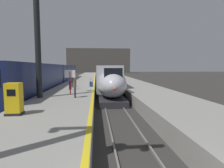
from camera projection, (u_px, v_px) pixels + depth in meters
platform_left at (79, 87)px, 27.22m from camera, size 4.80×110.00×1.05m
platform_right at (132, 86)px, 27.92m from camera, size 4.80×110.00×1.05m
platform_left_safety_stripe at (94, 83)px, 27.37m from camera, size 0.20×107.80×0.01m
rail_main_left at (101, 87)px, 30.28m from camera, size 0.08×110.00×0.12m
rail_main_right at (110, 87)px, 30.41m from camera, size 0.08×110.00×0.12m
rail_secondary_left at (51, 88)px, 29.57m from camera, size 0.08×110.00×0.12m
rail_secondary_right at (60, 88)px, 29.70m from camera, size 0.08×110.00×0.12m
highspeed_train_main at (103, 74)px, 41.60m from camera, size 2.92×55.89×3.60m
regional_train_adjacent at (54, 75)px, 28.47m from camera, size 2.85×36.60×3.80m
station_column_mid at (37, 18)px, 13.69m from camera, size 4.00×0.68×10.21m
passenger_near_edge at (72, 79)px, 21.30m from camera, size 0.57×0.26×1.69m
passenger_mid_platform at (75, 85)px, 14.14m from camera, size 0.27×0.57×1.69m
passenger_far_waiting at (70, 80)px, 19.23m from camera, size 0.42×0.45×1.69m
rolling_suitcase at (91, 84)px, 22.13m from camera, size 0.40×0.22×0.98m
ticket_machine_yellow at (14, 100)px, 9.03m from camera, size 0.76×0.62×1.60m
departure_info_board at (70, 77)px, 15.71m from camera, size 0.90×0.10×2.12m
terminus_back_wall at (99, 61)px, 103.60m from camera, size 36.00×2.00×14.00m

